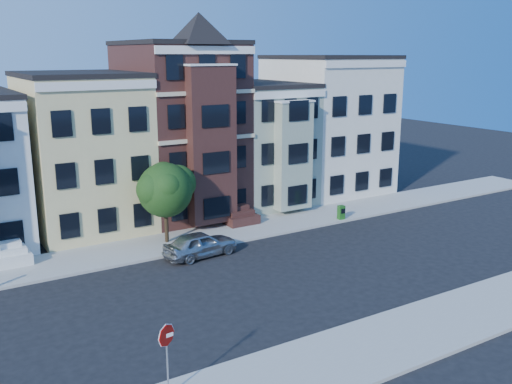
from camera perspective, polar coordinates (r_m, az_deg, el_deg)
ground at (r=30.73m, az=4.05°, el=-8.21°), size 120.00×120.00×0.00m
far_sidewalk at (r=37.09m, az=-3.20°, el=-4.18°), size 60.00×4.00×0.15m
near_sidewalk at (r=25.26m, az=15.01°, el=-13.58°), size 60.00×4.00×0.15m
house_yellow at (r=39.33m, az=-16.94°, el=3.67°), size 7.00×9.00×10.00m
house_brown at (r=41.49m, az=-7.65°, el=6.04°), size 7.00×9.00×12.00m
house_green at (r=44.73m, az=0.05°, el=4.78°), size 6.00×9.00×9.00m
house_cream at (r=48.61m, az=7.12°, el=6.58°), size 8.00×9.00×11.00m
street_tree at (r=34.84m, az=-9.06°, el=-0.17°), size 6.86×6.86×6.10m
parked_car at (r=33.14m, az=-5.58°, el=-5.21°), size 4.53×2.19×1.49m
newspaper_box at (r=40.26m, az=8.51°, el=-2.03°), size 0.48×0.44×0.97m
stop_sign at (r=20.03m, az=-8.89°, el=-15.85°), size 0.82×0.19×2.98m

